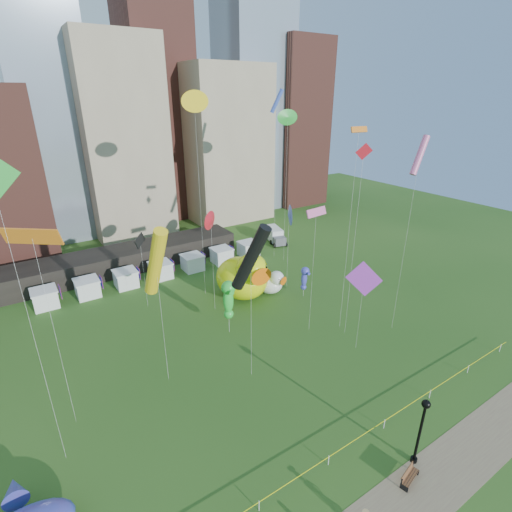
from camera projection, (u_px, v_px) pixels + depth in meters
ground at (328, 465)px, 27.72m from camera, size 160.00×160.00×0.00m
skyline at (105, 114)px, 67.48m from camera, size 101.00×23.00×68.00m
pavilion at (114, 261)px, 57.37m from camera, size 38.00×6.00×3.20m
vendor_tents at (161, 271)px, 55.49m from camera, size 33.24×2.80×2.40m
caution_tape at (329, 458)px, 27.45m from camera, size 50.00×0.06×0.90m
big_duck at (244, 276)px, 49.27m from camera, size 6.42×8.71×6.76m
small_duck at (271, 282)px, 51.09m from camera, size 4.35×4.85×3.39m
seahorse_green at (229, 297)px, 41.43m from camera, size 1.83×2.13×6.39m
seahorse_purple at (305, 277)px, 49.71m from camera, size 1.16×1.43×4.22m
park_bench at (409, 475)px, 26.38m from camera, size 1.91×0.98×0.93m
lamppost at (422, 425)px, 26.60m from camera, size 0.61×0.61×5.84m
box_truck at (275, 235)px, 69.10m from camera, size 3.53×6.17×2.47m
kite_0 at (363, 165)px, 35.82m from camera, size 1.11×1.13×20.55m
kite_1 at (420, 156)px, 36.47m from camera, size 2.25×0.94×21.14m
kite_2 at (251, 258)px, 31.94m from camera, size 2.80×3.70×15.20m
kite_3 at (288, 118)px, 53.46m from camera, size 2.17×0.54×22.72m
kite_4 at (194, 102)px, 42.16m from camera, size 2.38×0.61×25.08m
kite_5 at (289, 215)px, 49.45m from camera, size 1.58×2.37×11.54m
kite_6 at (32, 237)px, 25.16m from camera, size 3.47×2.89×16.67m
kite_7 at (364, 279)px, 37.39m from camera, size 3.36×1.87×9.97m
kite_8 at (211, 221)px, 43.40m from camera, size 1.74×1.59×12.52m
kite_9 at (316, 213)px, 38.30m from camera, size 2.70×0.73×14.21m
kite_10 at (140, 241)px, 44.93m from camera, size 2.07×2.94×9.34m
kite_12 at (156, 263)px, 31.45m from camera, size 1.71×4.04×15.27m
kite_13 at (277, 101)px, 54.04m from camera, size 1.77×1.76×25.37m
kite_14 at (359, 135)px, 36.03m from camera, size 1.80×0.57×21.88m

